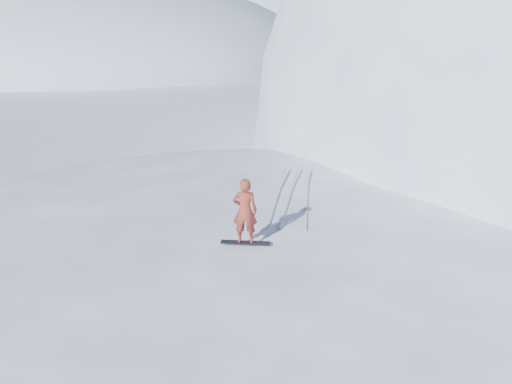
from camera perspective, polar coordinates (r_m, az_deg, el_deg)
ground at (r=15.95m, az=4.29°, el=-13.67°), size 400.00×400.00×0.00m
near_ridge at (r=18.38m, az=9.45°, el=-9.17°), size 36.00×28.00×4.80m
far_ridge_c at (r=130.65m, az=-2.48°, el=15.20°), size 140.00×90.00×36.00m
wind_bumps at (r=17.84m, az=4.03°, el=-9.87°), size 16.00×14.40×1.00m
snowboard at (r=15.17m, az=-1.09°, el=-5.07°), size 1.33×0.50×0.02m
snowboarder at (r=14.83m, az=-1.11°, el=-1.91°), size 0.72×0.54×1.77m
board_tracks at (r=18.89m, az=3.59°, el=-0.13°), size 2.07×5.95×0.04m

